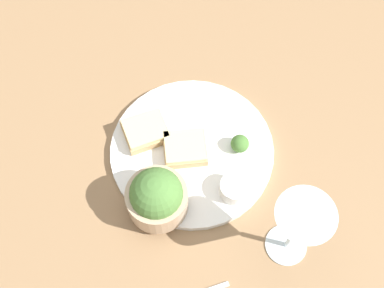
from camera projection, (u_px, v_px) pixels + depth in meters
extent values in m
plane|color=#93704C|center=(192.00, 152.00, 0.90)|extent=(4.00, 4.00, 0.00)
cylinder|color=white|center=(192.00, 150.00, 0.90)|extent=(0.30, 0.30, 0.01)
cylinder|color=tan|center=(157.00, 200.00, 0.82)|extent=(0.11, 0.11, 0.05)
sphere|color=#4C7A38|center=(156.00, 194.00, 0.79)|extent=(0.09, 0.09, 0.09)
cylinder|color=white|center=(235.00, 189.00, 0.84)|extent=(0.05, 0.05, 0.03)
cylinder|color=#D14C38|center=(235.00, 186.00, 0.83)|extent=(0.04, 0.04, 0.01)
cube|color=tan|center=(186.00, 151.00, 0.88)|extent=(0.09, 0.09, 0.02)
cube|color=beige|center=(186.00, 147.00, 0.87)|extent=(0.09, 0.08, 0.01)
cube|color=tan|center=(146.00, 132.00, 0.90)|extent=(0.08, 0.07, 0.02)
cube|color=beige|center=(145.00, 129.00, 0.88)|extent=(0.07, 0.06, 0.01)
cylinder|color=silver|center=(286.00, 245.00, 0.82)|extent=(0.07, 0.07, 0.01)
cylinder|color=silver|center=(290.00, 239.00, 0.79)|extent=(0.01, 0.01, 0.07)
cone|color=silver|center=(300.00, 224.00, 0.72)|extent=(0.09, 0.09, 0.09)
sphere|color=#477533|center=(240.00, 144.00, 0.88)|extent=(0.03, 0.03, 0.03)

